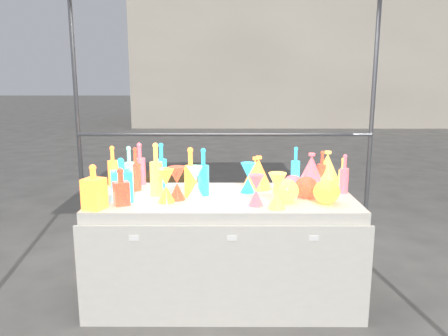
{
  "coord_description": "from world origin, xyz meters",
  "views": [
    {
      "loc": [
        0.01,
        -2.95,
        1.55
      ],
      "look_at": [
        0.0,
        0.0,
        0.95
      ],
      "focal_mm": 35.0,
      "sensor_mm": 36.0,
      "label": 1
    }
  ],
  "objects_px": {
    "lampshade_0": "(255,172)",
    "decanter_0": "(94,187)",
    "cardboard_box_closed": "(167,191)",
    "globe_0": "(327,193)",
    "bottle_0": "(113,166)",
    "hourglass_0": "(177,183)",
    "display_table": "(224,247)"
  },
  "relations": [
    {
      "from": "decanter_0",
      "to": "hourglass_0",
      "type": "distance_m",
      "value": 0.54
    },
    {
      "from": "cardboard_box_closed",
      "to": "globe_0",
      "type": "distance_m",
      "value": 2.83
    },
    {
      "from": "decanter_0",
      "to": "hourglass_0",
      "type": "relative_size",
      "value": 1.26
    },
    {
      "from": "cardboard_box_closed",
      "to": "bottle_0",
      "type": "bearing_deg",
      "value": -110.84
    },
    {
      "from": "hourglass_0",
      "to": "bottle_0",
      "type": "bearing_deg",
      "value": 143.05
    },
    {
      "from": "lampshade_0",
      "to": "cardboard_box_closed",
      "type": "bearing_deg",
      "value": 96.77
    },
    {
      "from": "display_table",
      "to": "decanter_0",
      "type": "height_order",
      "value": "decanter_0"
    },
    {
      "from": "hourglass_0",
      "to": "globe_0",
      "type": "relative_size",
      "value": 1.3
    },
    {
      "from": "bottle_0",
      "to": "hourglass_0",
      "type": "relative_size",
      "value": 1.35
    },
    {
      "from": "cardboard_box_closed",
      "to": "hourglass_0",
      "type": "bearing_deg",
      "value": -96.92
    },
    {
      "from": "display_table",
      "to": "cardboard_box_closed",
      "type": "bearing_deg",
      "value": 107.45
    },
    {
      "from": "display_table",
      "to": "globe_0",
      "type": "distance_m",
      "value": 0.83
    },
    {
      "from": "display_table",
      "to": "globe_0",
      "type": "bearing_deg",
      "value": -14.89
    },
    {
      "from": "lampshade_0",
      "to": "decanter_0",
      "type": "bearing_deg",
      "value": -169.56
    },
    {
      "from": "globe_0",
      "to": "lampshade_0",
      "type": "distance_m",
      "value": 0.64
    },
    {
      "from": "cardboard_box_closed",
      "to": "lampshade_0",
      "type": "relative_size",
      "value": 2.61
    },
    {
      "from": "bottle_0",
      "to": "lampshade_0",
      "type": "bearing_deg",
      "value": -1.52
    },
    {
      "from": "globe_0",
      "to": "lampshade_0",
      "type": "xyz_separation_m",
      "value": [
        -0.44,
        0.47,
        0.04
      ]
    },
    {
      "from": "hourglass_0",
      "to": "display_table",
      "type": "bearing_deg",
      "value": 14.6
    },
    {
      "from": "decanter_0",
      "to": "lampshade_0",
      "type": "relative_size",
      "value": 1.26
    },
    {
      "from": "decanter_0",
      "to": "lampshade_0",
      "type": "bearing_deg",
      "value": 48.49
    },
    {
      "from": "bottle_0",
      "to": "globe_0",
      "type": "xyz_separation_m",
      "value": [
        1.52,
        -0.5,
        -0.08
      ]
    },
    {
      "from": "bottle_0",
      "to": "lampshade_0",
      "type": "height_order",
      "value": "bottle_0"
    },
    {
      "from": "display_table",
      "to": "globe_0",
      "type": "height_order",
      "value": "globe_0"
    },
    {
      "from": "bottle_0",
      "to": "hourglass_0",
      "type": "height_order",
      "value": "bottle_0"
    },
    {
      "from": "globe_0",
      "to": "lampshade_0",
      "type": "bearing_deg",
      "value": 132.97
    },
    {
      "from": "cardboard_box_closed",
      "to": "decanter_0",
      "type": "relative_size",
      "value": 2.07
    },
    {
      "from": "cardboard_box_closed",
      "to": "hourglass_0",
      "type": "xyz_separation_m",
      "value": [
        0.38,
        -2.31,
        0.65
      ]
    },
    {
      "from": "bottle_0",
      "to": "cardboard_box_closed",
      "type": "bearing_deg",
      "value": 85.48
    },
    {
      "from": "decanter_0",
      "to": "hourglass_0",
      "type": "bearing_deg",
      "value": 43.0
    },
    {
      "from": "decanter_0",
      "to": "globe_0",
      "type": "height_order",
      "value": "decanter_0"
    },
    {
      "from": "bottle_0",
      "to": "lampshade_0",
      "type": "distance_m",
      "value": 1.09
    }
  ]
}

